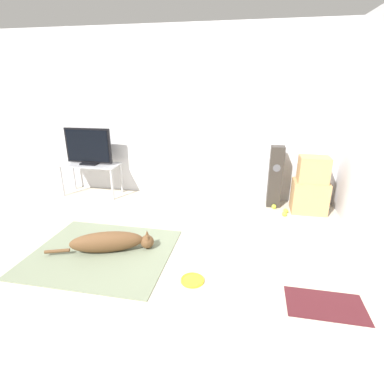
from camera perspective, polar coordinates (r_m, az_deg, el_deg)
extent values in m
plane|color=#BCB29E|center=(3.34, -13.66, -12.36)|extent=(12.00, 12.00, 0.00)
cube|color=silver|center=(4.82, -4.44, 14.32)|extent=(8.00, 0.06, 2.55)
cube|color=slate|center=(3.49, -16.77, -10.99)|extent=(1.49, 1.30, 0.01)
ellipsoid|color=brown|center=(3.43, -15.94, -9.13)|extent=(0.81, 0.46, 0.23)
sphere|color=brown|center=(3.42, -8.54, -9.34)|extent=(0.15, 0.15, 0.15)
cone|color=brown|center=(3.42, -8.56, -7.78)|extent=(0.05, 0.05, 0.07)
cone|color=brown|center=(3.34, -8.54, -8.45)|extent=(0.05, 0.05, 0.07)
cylinder|color=brown|center=(3.57, -24.28, -10.22)|extent=(0.25, 0.12, 0.04)
cylinder|color=yellow|center=(2.94, 0.08, -16.49)|extent=(0.22, 0.22, 0.02)
torus|color=yellow|center=(2.93, 0.08, -16.37)|extent=(0.22, 0.22, 0.02)
cube|color=tan|center=(4.60, 21.44, -0.79)|extent=(0.48, 0.36, 0.46)
cube|color=tan|center=(4.46, 22.15, 4.01)|extent=(0.40, 0.30, 0.35)
cube|color=#2D2823|center=(4.58, 15.58, 2.81)|extent=(0.19, 0.19, 0.91)
cylinder|color=#4C4C51|center=(4.44, 15.84, 4.40)|extent=(0.11, 0.00, 0.11)
cube|color=#A8A8AD|center=(5.14, -18.82, 4.96)|extent=(0.93, 0.40, 0.02)
cylinder|color=#A8A8AD|center=(5.30, -23.52, 1.86)|extent=(0.04, 0.04, 0.50)
cylinder|color=#A8A8AD|center=(4.86, -14.98, 1.34)|extent=(0.04, 0.04, 0.50)
cylinder|color=#A8A8AD|center=(5.57, -21.58, 2.98)|extent=(0.04, 0.04, 0.50)
cylinder|color=#A8A8AD|center=(5.16, -13.34, 2.57)|extent=(0.04, 0.04, 0.50)
cube|color=black|center=(5.13, -18.84, 5.21)|extent=(0.27, 0.20, 0.02)
cube|color=black|center=(5.08, -19.17, 8.36)|extent=(0.76, 0.04, 0.55)
cube|color=black|center=(5.06, -19.27, 8.31)|extent=(0.70, 0.01, 0.49)
sphere|color=#C6E033|center=(4.59, 15.33, -2.71)|extent=(0.07, 0.07, 0.07)
sphere|color=#C6E033|center=(4.49, 17.41, -3.45)|extent=(0.07, 0.07, 0.07)
sphere|color=#C6E033|center=(4.38, 17.18, -4.03)|extent=(0.07, 0.07, 0.07)
cube|color=#47191E|center=(2.91, 24.06, -19.05)|extent=(0.64, 0.39, 0.01)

